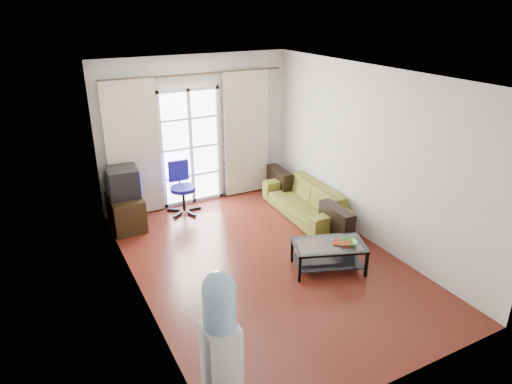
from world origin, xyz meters
TOP-DOWN VIEW (x-y plane):
  - floor at (0.00, 0.00)m, footprint 5.20×5.20m
  - ceiling at (0.00, 0.00)m, footprint 5.20×5.20m
  - wall_back at (0.00, 2.60)m, footprint 3.60×0.02m
  - wall_front at (0.00, -2.60)m, footprint 3.60×0.02m
  - wall_left at (-1.80, 0.00)m, footprint 0.02×5.20m
  - wall_right at (1.80, 0.00)m, footprint 0.02×5.20m
  - french_door at (-0.15, 2.54)m, footprint 1.16×0.06m
  - curtain_rod at (0.00, 2.50)m, footprint 3.30×0.04m
  - curtain_left at (-1.20, 2.48)m, footprint 0.90×0.07m
  - curtain_right at (0.95, 2.48)m, footprint 0.90×0.07m
  - radiator at (0.80, 2.50)m, footprint 0.64×0.12m
  - sofa at (1.39, 1.06)m, footprint 1.99×0.94m
  - coffee_table at (0.70, -0.58)m, footprint 1.13×0.88m
  - bowl at (0.94, -0.72)m, footprint 0.39×0.39m
  - book at (0.80, -0.73)m, footprint 0.41×0.41m
  - remote at (1.03, -0.63)m, footprint 0.18×0.07m
  - tv_stand at (-1.52, 2.06)m, footprint 0.51×0.77m
  - crt_tv at (-1.52, 2.12)m, footprint 0.57×0.56m
  - task_chair at (-0.47, 2.21)m, footprint 0.64×0.64m
  - water_cooler at (-1.60, -2.10)m, footprint 0.33×0.31m

SIDE VIEW (x-z plane):
  - floor at x=0.00m, z-range 0.00..0.00m
  - coffee_table at x=0.70m, z-range 0.06..0.46m
  - task_chair at x=-0.47m, z-range -0.19..0.74m
  - tv_stand at x=-1.52m, z-range 0.00..0.56m
  - sofa at x=1.39m, z-range 0.00..0.56m
  - radiator at x=0.80m, z-range 0.01..0.65m
  - remote at x=1.03m, z-range 0.41..0.42m
  - book at x=0.80m, z-range 0.41..0.43m
  - bowl at x=0.94m, z-range 0.41..0.46m
  - water_cooler at x=-1.60m, z-range 0.03..1.52m
  - crt_tv at x=-1.52m, z-range 0.56..1.04m
  - french_door at x=-0.15m, z-range 0.00..2.15m
  - curtain_left at x=-1.20m, z-range 0.02..2.38m
  - curtain_right at x=0.95m, z-range 0.02..2.38m
  - wall_back at x=0.00m, z-range 0.00..2.70m
  - wall_front at x=0.00m, z-range 0.00..2.70m
  - wall_left at x=-1.80m, z-range 0.00..2.70m
  - wall_right at x=1.80m, z-range 0.00..2.70m
  - curtain_rod at x=0.00m, z-range 2.36..2.40m
  - ceiling at x=0.00m, z-range 2.70..2.70m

